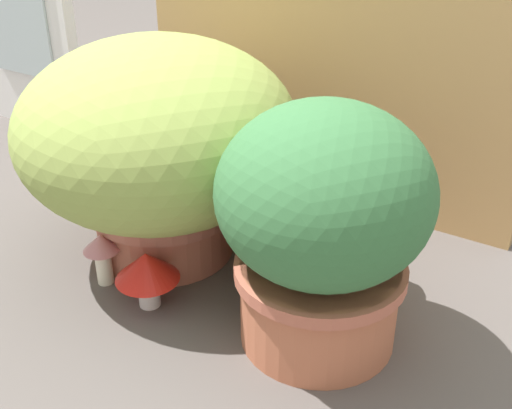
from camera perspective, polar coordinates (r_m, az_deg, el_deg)
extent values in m
plane|color=#58504C|center=(1.41, -4.90, -5.90)|extent=(6.00, 6.00, 0.00)
cube|color=tan|center=(1.57, 6.10, 14.00)|extent=(0.99, 0.03, 0.80)
cube|color=white|center=(2.15, -19.88, 16.25)|extent=(0.39, 0.04, 0.78)
cylinder|color=#AF6049|center=(1.46, -7.98, -1.74)|extent=(0.30, 0.30, 0.13)
cylinder|color=#AE6351|center=(1.43, -8.13, 0.10)|extent=(0.32, 0.32, 0.02)
ellipsoid|color=#8FA34B|center=(1.36, -8.63, 6.49)|extent=(0.58, 0.58, 0.38)
cylinder|color=#BC6647|center=(1.19, 5.51, -8.40)|extent=(0.28, 0.28, 0.16)
cylinder|color=#BB634C|center=(1.15, 5.67, -5.67)|extent=(0.31, 0.31, 0.02)
ellipsoid|color=#376E3D|center=(1.07, 6.06, 0.99)|extent=(0.37, 0.37, 0.31)
ellipsoid|color=tan|center=(1.38, 3.70, -1.22)|extent=(0.28, 0.21, 0.22)
ellipsoid|color=beige|center=(1.34, 7.00, -2.98)|extent=(0.08, 0.11, 0.11)
sphere|color=tan|center=(1.27, 7.81, 1.66)|extent=(0.13, 0.13, 0.11)
cone|color=tan|center=(1.27, 8.76, 4.59)|extent=(0.04, 0.04, 0.04)
cone|color=tan|center=(1.22, 7.21, 3.72)|extent=(0.04, 0.04, 0.04)
cylinder|color=tan|center=(1.52, 1.06, -2.03)|extent=(0.19, 0.06, 0.07)
cylinder|color=silver|center=(1.31, -9.39, -7.55)|extent=(0.04, 0.04, 0.06)
cone|color=red|center=(1.28, -9.60, -5.35)|extent=(0.13, 0.13, 0.06)
cylinder|color=#EEE2C5|center=(1.39, -13.22, -5.31)|extent=(0.03, 0.03, 0.08)
cone|color=pink|center=(1.36, -13.49, -3.27)|extent=(0.08, 0.08, 0.04)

